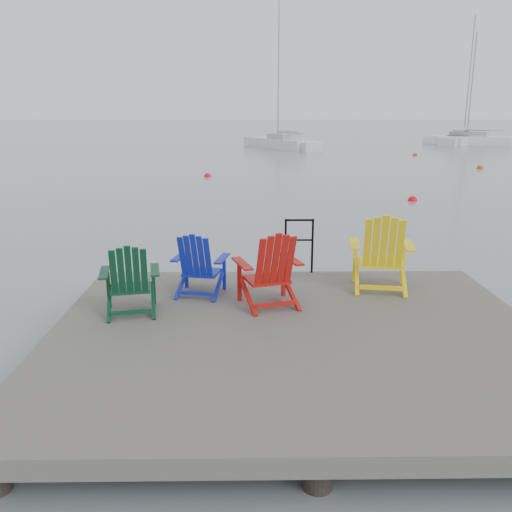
{
  "coord_description": "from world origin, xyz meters",
  "views": [
    {
      "loc": [
        -0.57,
        -6.12,
        3.08
      ],
      "look_at": [
        -0.46,
        2.2,
        0.85
      ],
      "focal_mm": 38.0,
      "sensor_mm": 36.0,
      "label": 1
    }
  ],
  "objects_px": {
    "handrail": "(299,241)",
    "chair_blue": "(199,264)",
    "buoy_c": "(480,169)",
    "buoy_d": "(415,155)",
    "buoy_a": "(412,201)",
    "sailboat_near": "(281,144)",
    "sailboat_mid": "(462,140)",
    "sailboat_far": "(471,141)",
    "chair_red": "(270,269)",
    "chair_green": "(130,278)",
    "buoy_b": "(208,177)",
    "chair_yellow": "(382,252)"
  },
  "relations": [
    {
      "from": "chair_yellow",
      "to": "sailboat_mid",
      "type": "relative_size",
      "value": 0.1
    },
    {
      "from": "handrail",
      "to": "buoy_b",
      "type": "height_order",
      "value": "handrail"
    },
    {
      "from": "sailboat_mid",
      "to": "buoy_a",
      "type": "height_order",
      "value": "sailboat_mid"
    },
    {
      "from": "chair_blue",
      "to": "sailboat_far",
      "type": "distance_m",
      "value": 49.42
    },
    {
      "from": "chair_yellow",
      "to": "sailboat_far",
      "type": "bearing_deg",
      "value": 75.64
    },
    {
      "from": "handrail",
      "to": "chair_blue",
      "type": "distance_m",
      "value": 1.9
    },
    {
      "from": "buoy_c",
      "to": "chair_yellow",
      "type": "bearing_deg",
      "value": -115.95
    },
    {
      "from": "chair_yellow",
      "to": "buoy_c",
      "type": "height_order",
      "value": "chair_yellow"
    },
    {
      "from": "chair_yellow",
      "to": "sailboat_far",
      "type": "xyz_separation_m",
      "value": [
        19.07,
        44.18,
        -0.73
      ]
    },
    {
      "from": "chair_green",
      "to": "buoy_c",
      "type": "relative_size",
      "value": 2.69
    },
    {
      "from": "sailboat_far",
      "to": "buoy_c",
      "type": "distance_m",
      "value": 23.28
    },
    {
      "from": "sailboat_near",
      "to": "buoy_c",
      "type": "distance_m",
      "value": 19.9
    },
    {
      "from": "buoy_a",
      "to": "buoy_d",
      "type": "bearing_deg",
      "value": 73.08
    },
    {
      "from": "sailboat_far",
      "to": "buoy_d",
      "type": "relative_size",
      "value": 30.44
    },
    {
      "from": "buoy_c",
      "to": "buoy_d",
      "type": "bearing_deg",
      "value": 95.32
    },
    {
      "from": "chair_blue",
      "to": "buoy_c",
      "type": "distance_m",
      "value": 26.37
    },
    {
      "from": "sailboat_near",
      "to": "buoy_d",
      "type": "relative_size",
      "value": 37.27
    },
    {
      "from": "sailboat_far",
      "to": "chair_yellow",
      "type": "bearing_deg",
      "value": -170.06
    },
    {
      "from": "sailboat_near",
      "to": "buoy_a",
      "type": "xyz_separation_m",
      "value": [
        3.05,
        -28.21,
        -0.35
      ]
    },
    {
      "from": "chair_red",
      "to": "buoy_b",
      "type": "bearing_deg",
      "value": 79.19
    },
    {
      "from": "buoy_a",
      "to": "chair_blue",
      "type": "bearing_deg",
      "value": -119.55
    },
    {
      "from": "sailboat_far",
      "to": "buoy_a",
      "type": "bearing_deg",
      "value": -171.54
    },
    {
      "from": "chair_blue",
      "to": "buoy_a",
      "type": "distance_m",
      "value": 13.32
    },
    {
      "from": "handrail",
      "to": "chair_green",
      "type": "bearing_deg",
      "value": -142.01
    },
    {
      "from": "chair_green",
      "to": "buoy_b",
      "type": "distance_m",
      "value": 19.75
    },
    {
      "from": "buoy_a",
      "to": "buoy_c",
      "type": "bearing_deg",
      "value": 57.57
    },
    {
      "from": "chair_yellow",
      "to": "chair_blue",
      "type": "bearing_deg",
      "value": -166.74
    },
    {
      "from": "chair_blue",
      "to": "chair_yellow",
      "type": "xyz_separation_m",
      "value": [
        2.67,
        0.2,
        0.11
      ]
    },
    {
      "from": "chair_red",
      "to": "chair_yellow",
      "type": "bearing_deg",
      "value": 4.59
    },
    {
      "from": "chair_green",
      "to": "buoy_a",
      "type": "xyz_separation_m",
      "value": [
        7.38,
        12.29,
        -0.98
      ]
    },
    {
      "from": "handrail",
      "to": "buoy_d",
      "type": "relative_size",
      "value": 2.66
    },
    {
      "from": "handrail",
      "to": "chair_red",
      "type": "xyz_separation_m",
      "value": [
        -0.53,
        -1.59,
        -0.01
      ]
    },
    {
      "from": "sailboat_far",
      "to": "buoy_c",
      "type": "relative_size",
      "value": 28.86
    },
    {
      "from": "chair_blue",
      "to": "buoy_a",
      "type": "xyz_separation_m",
      "value": [
        6.55,
        11.55,
        -0.97
      ]
    },
    {
      "from": "chair_blue",
      "to": "buoy_a",
      "type": "height_order",
      "value": "chair_blue"
    },
    {
      "from": "chair_red",
      "to": "sailboat_far",
      "type": "height_order",
      "value": "sailboat_far"
    },
    {
      "from": "chair_green",
      "to": "chair_yellow",
      "type": "relative_size",
      "value": 0.83
    },
    {
      "from": "handrail",
      "to": "buoy_d",
      "type": "xyz_separation_m",
      "value": [
        11.17,
        30.69,
        -1.04
      ]
    },
    {
      "from": "chair_red",
      "to": "buoy_d",
      "type": "relative_size",
      "value": 3.11
    },
    {
      "from": "chair_green",
      "to": "buoy_d",
      "type": "height_order",
      "value": "chair_green"
    },
    {
      "from": "sailboat_mid",
      "to": "sailboat_far",
      "type": "bearing_deg",
      "value": -43.83
    },
    {
      "from": "buoy_c",
      "to": "buoy_a",
      "type": "bearing_deg",
      "value": -122.43
    },
    {
      "from": "handrail",
      "to": "buoy_a",
      "type": "bearing_deg",
      "value": 64.34
    },
    {
      "from": "chair_yellow",
      "to": "handrail",
      "type": "bearing_deg",
      "value": 150.15
    },
    {
      "from": "chair_blue",
      "to": "buoy_c",
      "type": "height_order",
      "value": "chair_blue"
    },
    {
      "from": "chair_green",
      "to": "chair_blue",
      "type": "xyz_separation_m",
      "value": [
        0.83,
        0.74,
        -0.01
      ]
    },
    {
      "from": "handrail",
      "to": "sailboat_far",
      "type": "bearing_deg",
      "value": 64.97
    },
    {
      "from": "sailboat_far",
      "to": "sailboat_mid",
      "type": "bearing_deg",
      "value": 42.97
    },
    {
      "from": "chair_red",
      "to": "chair_yellow",
      "type": "distance_m",
      "value": 1.8
    },
    {
      "from": "handrail",
      "to": "chair_red",
      "type": "height_order",
      "value": "chair_red"
    }
  ]
}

